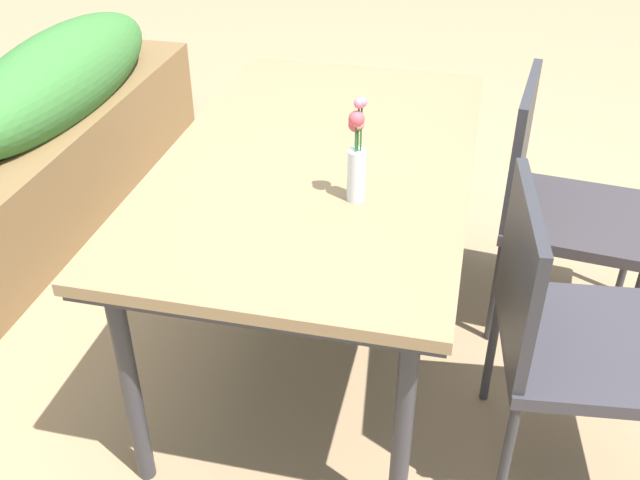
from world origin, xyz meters
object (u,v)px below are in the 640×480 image
object	(u,v)px
chair_near_right	(556,196)
chair_near_left	(568,326)
dining_table	(320,171)
flower_vase	(357,156)

from	to	relation	value
chair_near_right	chair_near_left	size ratio (longest dim) A/B	1.02
chair_near_right	chair_near_left	bearing A→B (deg)	6.82
dining_table	flower_vase	distance (m)	0.34
chair_near_right	chair_near_left	xyz separation A→B (m)	(-0.72, -0.00, 0.01)
dining_table	chair_near_right	size ratio (longest dim) A/B	1.73
chair_near_right	chair_near_left	world-z (taller)	chair_near_right
dining_table	flower_vase	xyz separation A→B (m)	(-0.24, -0.15, 0.19)
dining_table	chair_near_left	bearing A→B (deg)	-115.31
dining_table	chair_near_left	distance (m)	0.86
dining_table	flower_vase	world-z (taller)	flower_vase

